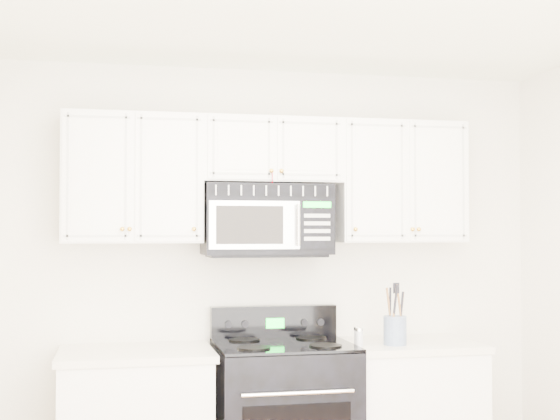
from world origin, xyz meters
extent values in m
cube|color=white|center=(0.00, 1.75, 1.30)|extent=(3.50, 0.01, 2.60)
cube|color=silver|center=(-0.80, 1.44, 0.90)|extent=(0.86, 0.65, 0.04)
cube|color=silver|center=(0.80, 1.44, 0.90)|extent=(0.86, 0.65, 0.04)
cylinder|color=silver|center=(0.05, 1.05, 0.72)|extent=(0.62, 0.02, 0.02)
cube|color=black|center=(0.05, 1.41, 0.93)|extent=(0.78, 0.67, 0.02)
cube|color=black|center=(0.05, 1.71, 1.02)|extent=(0.78, 0.08, 0.21)
cube|color=#0DD829|center=(0.05, 1.67, 1.02)|extent=(0.11, 0.00, 0.06)
cube|color=white|center=(-0.82, 1.58, 1.90)|extent=(0.80, 0.33, 0.75)
cube|color=white|center=(0.82, 1.58, 1.90)|extent=(0.80, 0.33, 0.75)
cube|color=white|center=(0.00, 1.58, 2.08)|extent=(0.84, 0.33, 0.39)
sphere|color=gold|center=(-0.84, 1.40, 1.60)|extent=(0.03, 0.03, 0.03)
sphere|color=gold|center=(-0.48, 1.40, 1.60)|extent=(0.03, 0.03, 0.03)
sphere|color=gold|center=(0.48, 1.40, 1.60)|extent=(0.03, 0.03, 0.03)
sphere|color=gold|center=(0.84, 1.40, 1.60)|extent=(0.03, 0.03, 0.03)
sphere|color=gold|center=(-0.03, 1.40, 1.94)|extent=(0.03, 0.03, 0.03)
sphere|color=gold|center=(0.03, 1.40, 1.94)|extent=(0.03, 0.03, 0.03)
cylinder|color=#AE000F|center=(-0.03, 1.40, 1.89)|extent=(0.00, 0.00, 0.11)
sphere|color=gold|center=(-0.03, 1.40, 1.83)|extent=(0.03, 0.03, 0.03)
cube|color=black|center=(-0.03, 1.56, 1.66)|extent=(0.76, 0.38, 0.42)
cube|color=beige|center=(-0.03, 1.38, 1.82)|extent=(0.74, 0.01, 0.07)
cube|color=#B5B5B5|center=(-0.13, 1.37, 1.62)|extent=(0.53, 0.01, 0.28)
cube|color=black|center=(-0.16, 1.36, 1.62)|extent=(0.39, 0.01, 0.22)
cube|color=black|center=(0.23, 1.37, 1.62)|extent=(0.21, 0.01, 0.28)
cube|color=#0DD829|center=(0.23, 1.36, 1.74)|extent=(0.17, 0.00, 0.03)
cylinder|color=silver|center=(0.12, 1.33, 1.62)|extent=(0.02, 0.02, 0.24)
cylinder|color=slate|center=(0.70, 1.32, 1.00)|extent=(0.14, 0.14, 0.17)
cylinder|color=brown|center=(0.73, 1.32, 1.09)|extent=(0.01, 0.01, 0.29)
cylinder|color=black|center=(0.68, 1.35, 1.10)|extent=(0.01, 0.01, 0.32)
cylinder|color=brown|center=(0.68, 1.29, 1.11)|extent=(0.01, 0.01, 0.34)
cylinder|color=black|center=(0.73, 1.32, 1.09)|extent=(0.01, 0.01, 0.29)
cylinder|color=brown|center=(0.68, 1.35, 1.10)|extent=(0.01, 0.01, 0.32)
cylinder|color=black|center=(0.68, 1.29, 1.11)|extent=(0.01, 0.01, 0.34)
cylinder|color=brown|center=(0.73, 1.32, 1.09)|extent=(0.01, 0.01, 0.29)
cylinder|color=#B4B3BC|center=(0.48, 1.35, 0.96)|extent=(0.04, 0.04, 0.09)
cylinder|color=silver|center=(0.48, 1.35, 1.02)|extent=(0.04, 0.04, 0.02)
cylinder|color=#B4B3BC|center=(0.47, 1.30, 0.96)|extent=(0.04, 0.04, 0.09)
cylinder|color=silver|center=(0.47, 1.30, 1.02)|extent=(0.04, 0.04, 0.02)
camera|label=1|loc=(-0.92, -3.04, 1.58)|focal=50.00mm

